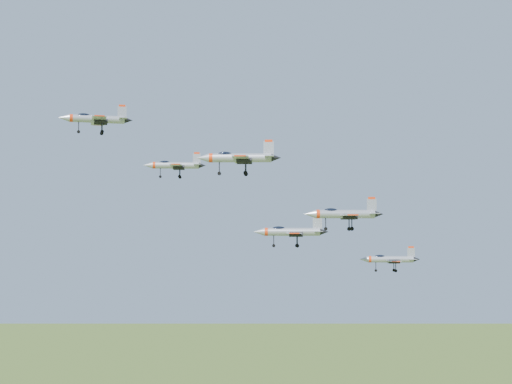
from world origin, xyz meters
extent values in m
cylinder|color=#989CA3|center=(-23.10, 16.63, 146.81)|extent=(10.12, 1.48, 1.46)
cone|color=#989CA3|center=(-29.16, 16.64, 146.81)|extent=(2.03, 1.47, 1.46)
cone|color=black|center=(-17.25, 16.62, 146.81)|extent=(1.58, 1.25, 1.24)
ellipsoid|color=black|center=(-25.57, 16.64, 147.36)|extent=(2.47, 1.06, 0.93)
cube|color=#989CA3|center=(-22.88, 13.48, 146.53)|extent=(2.60, 4.95, 0.16)
cube|color=#989CA3|center=(-22.86, 19.78, 146.53)|extent=(2.60, 4.95, 0.16)
cube|color=#989CA3|center=(-18.49, 16.62, 148.33)|extent=(1.69, 0.14, 2.36)
cube|color=red|center=(-18.49, 16.62, 149.56)|extent=(1.24, 0.16, 0.39)
cylinder|color=#989CA3|center=(-10.79, -1.83, 136.61)|extent=(7.73, 2.53, 1.11)
cone|color=#989CA3|center=(-15.30, -0.97, 136.61)|extent=(1.71, 1.37, 1.11)
cone|color=black|center=(-6.44, -2.66, 136.61)|extent=(1.35, 1.15, 0.94)
ellipsoid|color=black|center=(-12.63, -1.48, 137.03)|extent=(1.99, 1.13, 0.70)
cube|color=#989CA3|center=(-11.07, -4.20, 136.40)|extent=(2.63, 4.04, 0.12)
cube|color=#989CA3|center=(-10.17, 0.47, 136.40)|extent=(2.63, 4.04, 0.12)
cube|color=#989CA3|center=(-7.36, -2.49, 137.76)|extent=(1.27, 0.34, 1.79)
cube|color=red|center=(-7.36, -2.49, 138.69)|extent=(0.94, 0.29, 0.30)
cylinder|color=#989CA3|center=(-4.33, -21.23, 136.01)|extent=(8.95, 3.68, 1.29)
cone|color=#989CA3|center=(-9.49, -19.77, 136.01)|extent=(2.07, 1.73, 1.29)
cone|color=black|center=(0.64, -22.64, 136.01)|extent=(1.64, 1.43, 1.10)
ellipsoid|color=black|center=(-6.43, -20.64, 136.50)|extent=(2.36, 1.49, 0.82)
cube|color=#989CA3|center=(-4.89, -23.96, 135.76)|extent=(3.39, 4.83, 0.14)
cube|color=#989CA3|center=(-3.38, -18.61, 135.76)|extent=(3.39, 4.83, 0.14)
cube|color=#989CA3|center=(-0.41, -22.34, 137.35)|extent=(1.47, 0.52, 2.09)
cube|color=red|center=(-0.41, -22.34, 138.45)|extent=(1.09, 0.43, 0.35)
cylinder|color=#989CA3|center=(11.93, 5.81, 125.58)|extent=(10.23, 4.19, 1.47)
cone|color=#989CA3|center=(6.03, 7.48, 125.58)|extent=(2.37, 1.97, 1.47)
cone|color=black|center=(17.61, 4.21, 125.58)|extent=(1.87, 1.64, 1.25)
ellipsoid|color=black|center=(9.53, 6.49, 126.13)|extent=(2.69, 1.70, 0.94)
cube|color=#989CA3|center=(11.29, 2.69, 125.29)|extent=(3.87, 5.51, 0.16)
cube|color=#989CA3|center=(13.01, 8.81, 125.29)|extent=(3.87, 5.51, 0.16)
cube|color=#989CA3|center=(16.41, 4.55, 127.11)|extent=(1.67, 0.59, 2.38)
cube|color=red|center=(16.41, 4.55, 128.36)|extent=(1.24, 0.49, 0.40)
cylinder|color=#989CA3|center=(16.11, -9.99, 128.44)|extent=(9.83, 3.25, 1.41)
cone|color=#989CA3|center=(10.37, -8.87, 128.44)|extent=(2.18, 1.75, 1.41)
cone|color=black|center=(21.63, -11.07, 128.44)|extent=(1.72, 1.46, 1.20)
ellipsoid|color=black|center=(13.77, -9.53, 128.97)|extent=(2.53, 1.45, 0.89)
cube|color=#989CA3|center=(15.74, -13.00, 128.17)|extent=(3.36, 5.15, 0.15)
cube|color=#989CA3|center=(16.90, -7.06, 128.17)|extent=(3.36, 5.15, 0.15)
cube|color=#989CA3|center=(20.46, -10.84, 129.90)|extent=(1.62, 0.44, 2.27)
cube|color=red|center=(20.46, -10.84, 131.09)|extent=(1.20, 0.38, 0.38)
cylinder|color=#989CA3|center=(28.25, -1.34, 120.63)|extent=(8.06, 3.32, 1.16)
cone|color=#989CA3|center=(23.60, -0.02, 120.63)|extent=(1.87, 1.56, 1.16)
cone|color=black|center=(32.72, -2.61, 120.63)|extent=(1.47, 1.29, 0.99)
ellipsoid|color=black|center=(26.35, -0.81, 121.06)|extent=(2.12, 1.34, 0.74)
cube|color=#989CA3|center=(27.73, -3.80, 120.40)|extent=(3.05, 4.35, 0.13)
cube|color=#989CA3|center=(29.10, 1.02, 120.40)|extent=(3.05, 4.35, 0.13)
cube|color=#989CA3|center=(31.77, -2.35, 121.83)|extent=(1.32, 0.47, 1.88)
cube|color=red|center=(31.77, -2.35, 122.82)|extent=(0.98, 0.39, 0.31)
camera|label=1|loc=(-27.57, -119.67, 125.10)|focal=50.00mm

